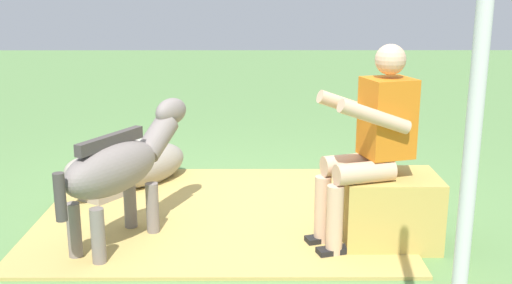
{
  "coord_description": "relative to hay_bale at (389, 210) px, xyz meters",
  "views": [
    {
      "loc": [
        -0.18,
        4.43,
        1.75
      ],
      "look_at": [
        -0.2,
        -0.18,
        0.55
      ],
      "focal_mm": 43.11,
      "sensor_mm": 36.0,
      "label": 1
    }
  ],
  "objects": [
    {
      "name": "soda_bottle",
      "position": [
        -0.42,
        -0.44,
        -0.11
      ],
      "size": [
        0.07,
        0.07,
        0.28
      ],
      "color": "#197233",
      "rests_on": "ground"
    },
    {
      "name": "pony_standing",
      "position": [
        1.82,
        -0.02,
        0.31
      ],
      "size": [
        0.8,
        1.23,
        0.92
      ],
      "color": "slate",
      "rests_on": "ground"
    },
    {
      "name": "hay_bale",
      "position": [
        0.0,
        0.0,
        0.0
      ],
      "size": [
        0.64,
        0.48,
        0.49
      ],
      "primitive_type": "cube",
      "color": "tan",
      "rests_on": "ground"
    },
    {
      "name": "ground_plane",
      "position": [
        1.11,
        -0.49,
        -0.24
      ],
      "size": [
        24.0,
        24.0,
        0.0
      ],
      "primitive_type": "plane",
      "color": "#608C4C"
    },
    {
      "name": "pony_lying",
      "position": [
        1.93,
        -1.21,
        -0.05
      ],
      "size": [
        0.98,
        1.26,
        0.42
      ],
      "color": "gray",
      "rests_on": "ground"
    },
    {
      "name": "hay_patch",
      "position": [
        1.2,
        -0.55,
        -0.23
      ],
      "size": [
        2.7,
        2.22,
        0.02
      ],
      "primitive_type": "cube",
      "color": "tan",
      "rests_on": "ground"
    },
    {
      "name": "tent_pole_left",
      "position": [
        0.13,
        1.78,
        1.04
      ],
      "size": [
        0.06,
        0.06,
        2.56
      ],
      "primitive_type": "cylinder",
      "color": "silver",
      "rests_on": "ground"
    },
    {
      "name": "person_seated",
      "position": [
        0.16,
        0.03,
        0.52
      ],
      "size": [
        0.72,
        0.54,
        1.37
      ],
      "color": "#D8AD8C",
      "rests_on": "ground"
    }
  ]
}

